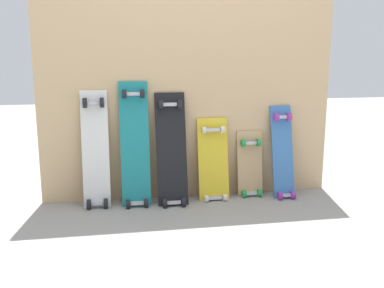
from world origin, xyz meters
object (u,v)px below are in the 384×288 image
at_px(skateboard_yellow, 213,164).
at_px(skateboard_natural, 250,168).
at_px(skateboard_teal, 135,149).
at_px(skateboard_blue, 283,156).
at_px(skateboard_white, 96,153).
at_px(skateboard_black, 172,153).

height_order(skateboard_yellow, skateboard_natural, skateboard_yellow).
distance_m(skateboard_teal, skateboard_blue, 1.12).
bearing_deg(skateboard_white, skateboard_blue, -1.03).
relative_size(skateboard_yellow, skateboard_blue, 0.90).
bearing_deg(skateboard_natural, skateboard_white, -178.68).
bearing_deg(skateboard_yellow, skateboard_blue, -3.08).
xyz_separation_m(skateboard_black, skateboard_blue, (0.85, 0.01, -0.06)).
bearing_deg(skateboard_yellow, skateboard_white, -179.75).
relative_size(skateboard_black, skateboard_natural, 1.53).
xyz_separation_m(skateboard_teal, skateboard_yellow, (0.58, 0.02, -0.14)).
distance_m(skateboard_white, skateboard_blue, 1.40).
xyz_separation_m(skateboard_white, skateboard_black, (0.54, -0.03, -0.02)).
bearing_deg(skateboard_blue, skateboard_yellow, 176.92).
distance_m(skateboard_yellow, skateboard_blue, 0.54).
bearing_deg(skateboard_yellow, skateboard_black, -173.29).
distance_m(skateboard_black, skateboard_natural, 0.63).
relative_size(skateboard_white, skateboard_blue, 1.18).
height_order(skateboard_yellow, skateboard_blue, skateboard_blue).
distance_m(skateboard_yellow, skateboard_natural, 0.30).
relative_size(skateboard_black, skateboard_yellow, 1.28).
bearing_deg(skateboard_teal, skateboard_black, -4.27).
xyz_separation_m(skateboard_teal, skateboard_black, (0.26, -0.02, -0.04)).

